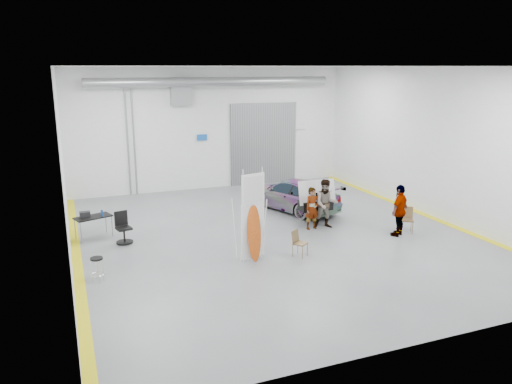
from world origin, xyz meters
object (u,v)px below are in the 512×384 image
object	(u,v)px
person_c	(400,210)
office_chair	(124,229)
person_b	(326,204)
folding_chair_near	(300,248)
folding_chair_far	(406,225)
surfboard_display	(252,225)
sedan_car	(293,194)
person_a	(312,208)
shop_stool	(97,270)
work_table	(91,217)

from	to	relation	value
person_c	office_chair	xyz separation A→B (m)	(-9.42, 2.86, -0.47)
person_b	person_c	bearing A→B (deg)	-23.63
folding_chair_near	folding_chair_far	distance (m)	4.80
person_c	surfboard_display	xyz separation A→B (m)	(-5.86, -0.39, 0.26)
sedan_car	folding_chair_far	world-z (taller)	sedan_car
person_c	office_chair	size ratio (longest dim) A/B	1.74
person_a	office_chair	size ratio (longest dim) A/B	1.48
sedan_car	office_chair	world-z (taller)	sedan_car
person_b	shop_stool	xyz separation A→B (m)	(-8.50, -2.01, -0.58)
person_b	surfboard_display	size ratio (longest dim) A/B	0.63
folding_chair_near	folding_chair_far	world-z (taller)	folding_chair_far
surfboard_display	shop_stool	world-z (taller)	surfboard_display
surfboard_display	folding_chair_far	distance (m)	6.44
folding_chair_far	office_chair	xyz separation A→B (m)	(-9.91, 2.68, 0.19)
office_chair	folding_chair_near	bearing A→B (deg)	-45.86
folding_chair_near	office_chair	bearing A→B (deg)	110.43
surfboard_display	office_chair	xyz separation A→B (m)	(-3.56, 3.25, -0.73)
person_c	person_b	bearing A→B (deg)	-70.45
person_b	office_chair	size ratio (longest dim) A/B	1.73
shop_stool	office_chair	bearing A→B (deg)	70.27
folding_chair_near	work_table	bearing A→B (deg)	108.67
sedan_car	office_chair	xyz separation A→B (m)	(-7.30, -1.67, -0.18)
person_a	shop_stool	distance (m)	8.22
surfboard_display	work_table	xyz separation A→B (m)	(-4.57, 4.19, -0.42)
sedan_car	shop_stool	world-z (taller)	sedan_car
person_a	folding_chair_near	size ratio (longest dim) A/B	1.88
sedan_car	folding_chair_near	xyz separation A→B (m)	(-2.14, -5.08, -0.39)
sedan_car	person_c	world-z (taller)	person_c
person_b	work_table	world-z (taller)	person_b
person_b	folding_chair_far	size ratio (longest dim) A/B	2.01
office_chair	shop_stool	bearing A→B (deg)	-122.23
sedan_car	office_chair	bearing A→B (deg)	-6.48
person_b	work_table	xyz separation A→B (m)	(-8.40, 2.03, -0.15)
folding_chair_far	shop_stool	bearing A→B (deg)	-147.58
shop_stool	office_chair	xyz separation A→B (m)	(1.11, 3.10, 0.12)
person_b	folding_chair_far	world-z (taller)	person_b
person_a	folding_chair_far	world-z (taller)	person_a
folding_chair_far	office_chair	distance (m)	10.27
person_b	surfboard_display	world-z (taller)	surfboard_display
folding_chair_near	office_chair	distance (m)	6.19
person_a	person_b	world-z (taller)	person_b
surfboard_display	folding_chair_far	bearing A→B (deg)	-7.19
sedan_car	person_b	xyz separation A→B (m)	(0.08, -2.76, 0.28)
folding_chair_near	person_a	bearing A→B (deg)	18.64
sedan_car	person_a	size ratio (longest dim) A/B	2.82
surfboard_display	work_table	world-z (taller)	surfboard_display
surfboard_display	folding_chair_near	world-z (taller)	surfboard_display
folding_chair_near	office_chair	xyz separation A→B (m)	(-5.17, 3.40, 0.21)
person_c	surfboard_display	bearing A→B (deg)	-25.62
person_c	folding_chair_near	size ratio (longest dim) A/B	2.22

